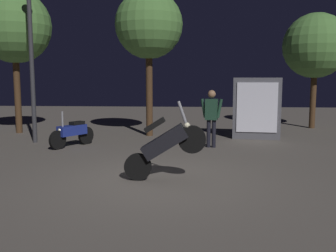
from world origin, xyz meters
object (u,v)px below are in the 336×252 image
Objects in this scene: motorcycle_black_foreground at (164,145)px; person_rider_beside at (211,113)px; kiosk_billboard at (256,108)px; motorcycle_blue_parked_left at (72,132)px; streetlamp_near at (30,30)px.

person_rider_beside is at bearing 74.25° from motorcycle_black_foreground.
person_rider_beside is at bearing 53.44° from kiosk_billboard.
motorcycle_blue_parked_left is at bearing 104.74° from person_rider_beside.
streetlamp_near reaches higher than motorcycle_blue_parked_left.
streetlamp_near is (-5.69, 0.49, 2.54)m from person_rider_beside.
motorcycle_black_foreground is 0.96× the size of person_rider_beside.
kiosk_billboard is (7.31, 1.28, -2.53)m from streetlamp_near.
streetlamp_near is at bearing 137.17° from motorcycle_black_foreground.
motorcycle_black_foreground is 4.80m from motorcycle_blue_parked_left.
motorcycle_blue_parked_left is 0.85× the size of person_rider_beside.
streetlamp_near is at bearing 15.81° from kiosk_billboard.
kiosk_billboard reaches higher than person_rider_beside.
streetlamp_near reaches higher than person_rider_beside.
motorcycle_blue_parked_left is at bearing -24.59° from streetlamp_near.
motorcycle_blue_parked_left is 0.70× the size of kiosk_billboard.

